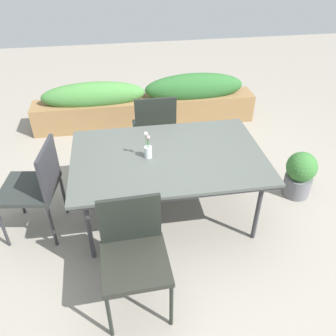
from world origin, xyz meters
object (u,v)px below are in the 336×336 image
dining_table (168,159)px  planter_box (146,102)px  chair_end_left (36,184)px  flower_vase (148,149)px  chair_near_left (134,250)px  potted_plant (300,174)px  chair_far_side (155,127)px

dining_table → planter_box: (0.00, 1.94, -0.34)m
chair_end_left → planter_box: size_ratio=0.30×
flower_vase → dining_table: bearing=1.0°
dining_table → flower_vase: 0.22m
chair_near_left → flower_vase: flower_vase is taller
planter_box → potted_plant: bearing=-52.6°
chair_far_side → flower_vase: (-0.17, -0.88, 0.27)m
dining_table → flower_vase: size_ratio=6.61×
dining_table → chair_end_left: size_ratio=1.88×
dining_table → potted_plant: (1.41, 0.10, -0.41)m
planter_box → flower_vase: bearing=-95.4°
flower_vase → chair_end_left: bearing=-179.5°
chair_far_side → chair_near_left: chair_far_side is taller
chair_far_side → flower_vase: flower_vase is taller
chair_far_side → chair_end_left: (-1.16, -0.89, 0.02)m
planter_box → chair_far_side: bearing=-90.9°
chair_far_side → planter_box: bearing=89.3°
potted_plant → planter_box: bearing=127.4°
chair_far_side → planter_box: size_ratio=0.30×
dining_table → potted_plant: bearing=3.9°
dining_table → potted_plant: dining_table is taller
chair_far_side → chair_end_left: bearing=-142.4°
chair_near_left → chair_far_side: bearing=-104.1°
chair_far_side → planter_box: 1.08m
chair_end_left → planter_box: 2.29m
flower_vase → planter_box: size_ratio=0.08×
dining_table → chair_near_left: (-0.39, -0.89, -0.14)m
potted_plant → chair_near_left: bearing=-151.4°
dining_table → chair_near_left: 0.98m
flower_vase → chair_near_left: bearing=-103.5°
flower_vase → chair_far_side: bearing=79.3°
flower_vase → planter_box: flower_vase is taller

